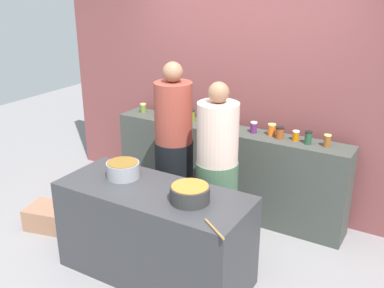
# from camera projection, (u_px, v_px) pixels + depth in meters

# --- Properties ---
(ground) EXTENTS (12.00, 12.00, 0.00)m
(ground) POSITION_uv_depth(u_px,v_px,m) (174.00, 256.00, 4.34)
(ground) COLOR gray
(storefront_wall) EXTENTS (4.80, 0.12, 3.00)m
(storefront_wall) POSITION_uv_depth(u_px,v_px,m) (242.00, 76.00, 4.97)
(storefront_wall) COLOR brown
(storefront_wall) RESTS_ON ground
(display_shelf) EXTENTS (2.70, 0.36, 0.98)m
(display_shelf) POSITION_uv_depth(u_px,v_px,m) (226.00, 170.00, 5.05)
(display_shelf) COLOR #3C413B
(display_shelf) RESTS_ON ground
(prep_table) EXTENTS (1.70, 0.70, 0.85)m
(prep_table) POSITION_uv_depth(u_px,v_px,m) (154.00, 233.00, 3.94)
(prep_table) COLOR #333438
(prep_table) RESTS_ON ground
(preserve_jar_0) EXTENTS (0.07, 0.07, 0.11)m
(preserve_jar_0) POSITION_uv_depth(u_px,v_px,m) (143.00, 108.00, 5.43)
(preserve_jar_0) COLOR olive
(preserve_jar_0) RESTS_ON display_shelf
(preserve_jar_1) EXTENTS (0.07, 0.07, 0.14)m
(preserve_jar_1) POSITION_uv_depth(u_px,v_px,m) (163.00, 111.00, 5.25)
(preserve_jar_1) COLOR gold
(preserve_jar_1) RESTS_ON display_shelf
(preserve_jar_2) EXTENTS (0.09, 0.09, 0.13)m
(preserve_jar_2) POSITION_uv_depth(u_px,v_px,m) (169.00, 114.00, 5.14)
(preserve_jar_2) COLOR olive
(preserve_jar_2) RESTS_ON display_shelf
(preserve_jar_3) EXTENTS (0.09, 0.09, 0.12)m
(preserve_jar_3) POSITION_uv_depth(u_px,v_px,m) (181.00, 115.00, 5.16)
(preserve_jar_3) COLOR #265A33
(preserve_jar_3) RESTS_ON display_shelf
(preserve_jar_4) EXTENTS (0.08, 0.08, 0.13)m
(preserve_jar_4) POSITION_uv_depth(u_px,v_px,m) (191.00, 116.00, 5.11)
(preserve_jar_4) COLOR olive
(preserve_jar_4) RESTS_ON display_shelf
(preserve_jar_5) EXTENTS (0.07, 0.07, 0.10)m
(preserve_jar_5) POSITION_uv_depth(u_px,v_px,m) (222.00, 124.00, 4.87)
(preserve_jar_5) COLOR #235137
(preserve_jar_5) RESTS_ON display_shelf
(preserve_jar_6) EXTENTS (0.07, 0.07, 0.12)m
(preserve_jar_6) POSITION_uv_depth(u_px,v_px,m) (254.00, 127.00, 4.73)
(preserve_jar_6) COLOR #5A235C
(preserve_jar_6) RESTS_ON display_shelf
(preserve_jar_7) EXTENTS (0.08, 0.08, 0.12)m
(preserve_jar_7) POSITION_uv_depth(u_px,v_px,m) (272.00, 130.00, 4.65)
(preserve_jar_7) COLOR orange
(preserve_jar_7) RESTS_ON display_shelf
(preserve_jar_8) EXTENTS (0.08, 0.08, 0.12)m
(preserve_jar_8) POSITION_uv_depth(u_px,v_px,m) (280.00, 133.00, 4.56)
(preserve_jar_8) COLOR #93421A
(preserve_jar_8) RESTS_ON display_shelf
(preserve_jar_9) EXTENTS (0.07, 0.07, 0.10)m
(preserve_jar_9) POSITION_uv_depth(u_px,v_px,m) (296.00, 136.00, 4.51)
(preserve_jar_9) COLOR #CA6405
(preserve_jar_9) RESTS_ON display_shelf
(preserve_jar_10) EXTENTS (0.07, 0.07, 0.13)m
(preserve_jar_10) POSITION_uv_depth(u_px,v_px,m) (308.00, 138.00, 4.41)
(preserve_jar_10) COLOR #214C32
(preserve_jar_10) RESTS_ON display_shelf
(preserve_jar_11) EXTENTS (0.07, 0.07, 0.12)m
(preserve_jar_11) POSITION_uv_depth(u_px,v_px,m) (327.00, 141.00, 4.34)
(preserve_jar_11) COLOR brown
(preserve_jar_11) RESTS_ON display_shelf
(cooking_pot_left) EXTENTS (0.30, 0.30, 0.15)m
(cooking_pot_left) POSITION_uv_depth(u_px,v_px,m) (123.00, 170.00, 4.01)
(cooking_pot_left) COLOR gray
(cooking_pot_left) RESTS_ON prep_table
(cooking_pot_center) EXTENTS (0.32, 0.32, 0.14)m
(cooking_pot_center) POSITION_uv_depth(u_px,v_px,m) (190.00, 194.00, 3.58)
(cooking_pot_center) COLOR #2D2D2D
(cooking_pot_center) RESTS_ON prep_table
(wooden_spoon) EXTENTS (0.25, 0.18, 0.02)m
(wooden_spoon) POSITION_uv_depth(u_px,v_px,m) (214.00, 229.00, 3.19)
(wooden_spoon) COLOR #9E703D
(wooden_spoon) RESTS_ON prep_table
(cook_with_tongs) EXTENTS (0.39, 0.39, 1.79)m
(cook_with_tongs) POSITION_uv_depth(u_px,v_px,m) (174.00, 158.00, 4.55)
(cook_with_tongs) COLOR black
(cook_with_tongs) RESTS_ON ground
(cook_in_cap) EXTENTS (0.40, 0.40, 1.68)m
(cook_in_cap) POSITION_uv_depth(u_px,v_px,m) (217.00, 179.00, 4.21)
(cook_in_cap) COLOR #405E45
(cook_in_cap) RESTS_ON ground
(bread_crate) EXTENTS (0.53, 0.45, 0.23)m
(bread_crate) POSITION_uv_depth(u_px,v_px,m) (50.00, 217.00, 4.81)
(bread_crate) COLOR #95684E
(bread_crate) RESTS_ON ground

